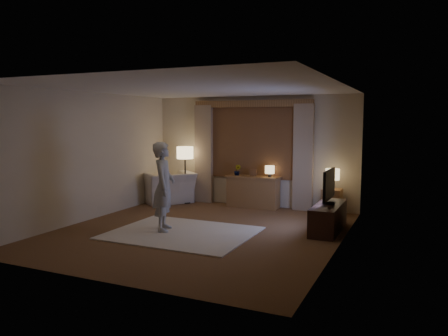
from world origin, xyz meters
The scene contains 13 objects.
room centered at (0.00, 0.50, 1.33)m, with size 5.04×5.54×2.64m.
rug centered at (-0.22, -0.27, 0.01)m, with size 2.50×2.00×0.02m, color beige.
sideboard centered at (0.11, 2.50, 0.35)m, with size 1.20×0.40×0.70m, color brown.
picture_frame centered at (0.11, 2.50, 0.80)m, with size 0.16×0.02×0.20m, color brown.
plant centered at (-0.29, 2.50, 0.85)m, with size 0.17×0.13×0.30m, color #999999.
table_lamp_sideboard centered at (0.51, 2.50, 0.90)m, with size 0.22×0.22×0.30m.
floor_lamp centered at (-1.61, 2.34, 1.17)m, with size 0.41×0.41×1.39m.
armchair centered at (-2.03, 2.21, 0.38)m, with size 1.17×1.02×0.76m, color beige.
side_table centered at (1.94, 2.45, 0.28)m, with size 0.40×0.40×0.56m, color brown.
table_lamp_side centered at (1.94, 2.45, 0.87)m, with size 0.30×0.30×0.44m.
tv_stand centered at (2.15, 0.99, 0.25)m, with size 0.45×1.40×0.50m, color black.
tv centered at (2.15, 0.99, 0.85)m, with size 0.22×0.89×0.64m.
person centered at (-0.60, -0.26, 0.83)m, with size 0.59×0.39×1.63m, color #B6B0A8.
Camera 1 is at (3.64, -6.96, 2.02)m, focal length 35.00 mm.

